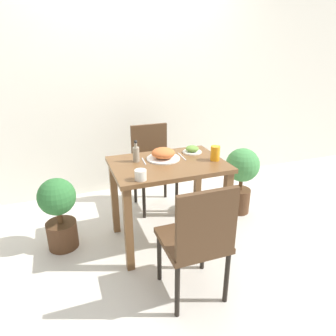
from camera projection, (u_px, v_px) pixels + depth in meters
The scene contains 14 objects.
ground_plane at pixel (168, 238), 2.79m from camera, with size 16.00×16.00×0.00m, color beige.
wall_back at pixel (130, 81), 3.39m from camera, with size 8.00×0.05×2.60m.
dining_table at pixel (168, 177), 2.56m from camera, with size 0.95×0.67×0.75m.
chair_near at pixel (198, 238), 1.94m from camera, with size 0.42×0.42×0.89m.
chair_far at pixel (153, 162), 3.23m from camera, with size 0.42×0.42×0.89m.
food_plate at pixel (163, 154), 2.57m from camera, with size 0.29×0.29×0.10m.
side_plate at pixel (192, 150), 2.74m from camera, with size 0.17×0.17×0.06m.
drink_cup at pixel (141, 175), 2.17m from camera, with size 0.09×0.09×0.08m.
juice_glass at pixel (215, 153), 2.54m from camera, with size 0.08×0.08×0.12m.
sauce_bottle at pixel (136, 153), 2.51m from camera, with size 0.06×0.06×0.19m.
fork_utensil at pixel (144, 161), 2.53m from camera, with size 0.02×0.17×0.00m.
spoon_utensil at pixel (182, 156), 2.64m from camera, with size 0.02×0.19×0.00m.
potted_plant_left at pixel (59, 210), 2.54m from camera, with size 0.31×0.31×0.65m.
potted_plant_right at pixel (242, 174), 3.09m from camera, with size 0.35×0.35×0.71m.
Camera 1 is at (-0.81, -2.20, 1.65)m, focal length 32.00 mm.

